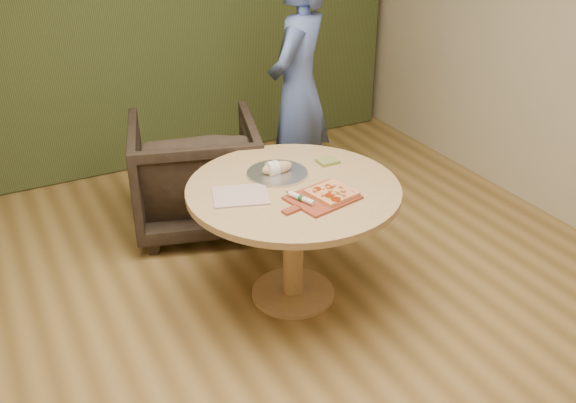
{
  "coord_description": "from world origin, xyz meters",
  "views": [
    {
      "loc": [
        -1.23,
        -2.25,
        2.38
      ],
      "look_at": [
        0.08,
        0.25,
        0.87
      ],
      "focal_mm": 40.0,
      "sensor_mm": 36.0,
      "label": 1
    }
  ],
  "objects_px": {
    "pedestal_table": "(293,208)",
    "person_standing": "(298,90)",
    "pizza_paddle": "(321,198)",
    "flatbread_pizza": "(332,193)",
    "armchair": "(195,169)",
    "cutlery_roll": "(301,198)",
    "bread_roll": "(276,168)",
    "serving_tray": "(277,173)"
  },
  "relations": [
    {
      "from": "flatbread_pizza",
      "to": "cutlery_roll",
      "type": "height_order",
      "value": "flatbread_pizza"
    },
    {
      "from": "pizza_paddle",
      "to": "flatbread_pizza",
      "type": "distance_m",
      "value": 0.07
    },
    {
      "from": "serving_tray",
      "to": "person_standing",
      "type": "distance_m",
      "value": 1.13
    },
    {
      "from": "cutlery_roll",
      "to": "armchair",
      "type": "relative_size",
      "value": 0.22
    },
    {
      "from": "pizza_paddle",
      "to": "armchair",
      "type": "xyz_separation_m",
      "value": [
        -0.26,
        1.31,
        -0.31
      ]
    },
    {
      "from": "cutlery_roll",
      "to": "bread_roll",
      "type": "xyz_separation_m",
      "value": [
        0.04,
        0.37,
        0.01
      ]
    },
    {
      "from": "pizza_paddle",
      "to": "person_standing",
      "type": "xyz_separation_m",
      "value": [
        0.57,
        1.31,
        0.14
      ]
    },
    {
      "from": "pedestal_table",
      "to": "person_standing",
      "type": "relative_size",
      "value": 0.68
    },
    {
      "from": "pedestal_table",
      "to": "person_standing",
      "type": "distance_m",
      "value": 1.3
    },
    {
      "from": "pedestal_table",
      "to": "person_standing",
      "type": "bearing_deg",
      "value": 60.3
    },
    {
      "from": "flatbread_pizza",
      "to": "armchair",
      "type": "xyz_separation_m",
      "value": [
        -0.32,
        1.31,
        -0.33
      ]
    },
    {
      "from": "pizza_paddle",
      "to": "bread_roll",
      "type": "distance_m",
      "value": 0.4
    },
    {
      "from": "pizza_paddle",
      "to": "bread_roll",
      "type": "relative_size",
      "value": 2.43
    },
    {
      "from": "serving_tray",
      "to": "person_standing",
      "type": "xyz_separation_m",
      "value": [
        0.64,
        0.92,
        0.14
      ]
    },
    {
      "from": "bread_roll",
      "to": "armchair",
      "type": "height_order",
      "value": "armchair"
    },
    {
      "from": "person_standing",
      "to": "pedestal_table",
      "type": "bearing_deg",
      "value": 20.43
    },
    {
      "from": "bread_roll",
      "to": "person_standing",
      "type": "xyz_separation_m",
      "value": [
        0.65,
        0.92,
        0.1
      ]
    },
    {
      "from": "pizza_paddle",
      "to": "serving_tray",
      "type": "height_order",
      "value": "serving_tray"
    },
    {
      "from": "armchair",
      "to": "cutlery_roll",
      "type": "bearing_deg",
      "value": 112.84
    },
    {
      "from": "bread_roll",
      "to": "armchair",
      "type": "distance_m",
      "value": 1.0
    },
    {
      "from": "flatbread_pizza",
      "to": "serving_tray",
      "type": "bearing_deg",
      "value": 108.78
    },
    {
      "from": "pedestal_table",
      "to": "pizza_paddle",
      "type": "xyz_separation_m",
      "value": [
        0.06,
        -0.21,
        0.15
      ]
    },
    {
      "from": "cutlery_roll",
      "to": "armchair",
      "type": "bearing_deg",
      "value": 75.9
    },
    {
      "from": "flatbread_pizza",
      "to": "cutlery_roll",
      "type": "xyz_separation_m",
      "value": [
        -0.18,
        0.02,
        0.0
      ]
    },
    {
      "from": "cutlery_roll",
      "to": "pizza_paddle",
      "type": "bearing_deg",
      "value": -27.47
    },
    {
      "from": "pedestal_table",
      "to": "armchair",
      "type": "distance_m",
      "value": 1.13
    },
    {
      "from": "armchair",
      "to": "person_standing",
      "type": "relative_size",
      "value": 0.5
    },
    {
      "from": "flatbread_pizza",
      "to": "bread_roll",
      "type": "height_order",
      "value": "bread_roll"
    },
    {
      "from": "pedestal_table",
      "to": "flatbread_pizza",
      "type": "distance_m",
      "value": 0.3
    },
    {
      "from": "serving_tray",
      "to": "bread_roll",
      "type": "bearing_deg",
      "value": 180.0
    },
    {
      "from": "serving_tray",
      "to": "pizza_paddle",
      "type": "bearing_deg",
      "value": -79.95
    },
    {
      "from": "flatbread_pizza",
      "to": "serving_tray",
      "type": "xyz_separation_m",
      "value": [
        -0.13,
        0.39,
        -0.02
      ]
    },
    {
      "from": "flatbread_pizza",
      "to": "cutlery_roll",
      "type": "relative_size",
      "value": 1.34
    },
    {
      "from": "pizza_paddle",
      "to": "person_standing",
      "type": "distance_m",
      "value": 1.44
    },
    {
      "from": "pizza_paddle",
      "to": "armchair",
      "type": "distance_m",
      "value": 1.37
    },
    {
      "from": "cutlery_roll",
      "to": "serving_tray",
      "type": "relative_size",
      "value": 0.54
    },
    {
      "from": "bread_roll",
      "to": "pedestal_table",
      "type": "bearing_deg",
      "value": -83.58
    },
    {
      "from": "cutlery_roll",
      "to": "armchair",
      "type": "height_order",
      "value": "armchair"
    },
    {
      "from": "pizza_paddle",
      "to": "person_standing",
      "type": "relative_size",
      "value": 0.26
    },
    {
      "from": "person_standing",
      "to": "serving_tray",
      "type": "bearing_deg",
      "value": 15.36
    },
    {
      "from": "cutlery_roll",
      "to": "bread_roll",
      "type": "relative_size",
      "value": 1.0
    },
    {
      "from": "person_standing",
      "to": "bread_roll",
      "type": "bearing_deg",
      "value": 14.99
    }
  ]
}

